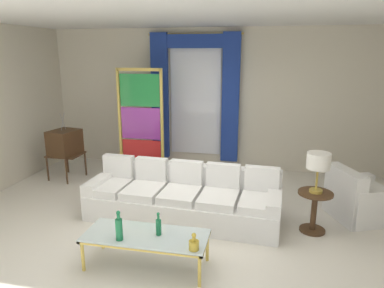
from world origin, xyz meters
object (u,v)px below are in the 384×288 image
object	(u,v)px
bottle_blue_decanter	(119,228)
stained_glass_divider	(141,125)
couch_white_long	(184,198)
vintage_tv	(65,143)
bottle_crystal_tall	(159,226)
table_lamp_brass	(318,163)
peacock_figurine	(149,173)
bottle_amber_squat	(194,244)
coffee_table	(146,237)
armchair_white	(358,200)
round_side_table	(314,208)

from	to	relation	value
bottle_blue_decanter	stained_glass_divider	distance (m)	3.42
couch_white_long	vintage_tv	world-z (taller)	vintage_tv
bottle_blue_decanter	bottle_crystal_tall	distance (m)	0.45
bottle_blue_decanter	stained_glass_divider	size ratio (longest dim) A/B	0.16
vintage_tv	table_lamp_brass	world-z (taller)	vintage_tv
stained_glass_divider	peacock_figurine	world-z (taller)	stained_glass_divider
couch_white_long	peacock_figurine	distance (m)	1.62
bottle_crystal_tall	stained_glass_divider	bearing A→B (deg)	113.27
bottle_amber_squat	couch_white_long	bearing A→B (deg)	107.29
coffee_table	bottle_blue_decanter	distance (m)	0.36
bottle_amber_squat	armchair_white	xyz separation A→B (m)	(2.14, 2.09, -0.19)
stained_glass_divider	peacock_figurine	xyz separation A→B (m)	(0.30, -0.44, -0.84)
coffee_table	stained_glass_divider	size ratio (longest dim) A/B	0.66
vintage_tv	table_lamp_brass	bearing A→B (deg)	-15.44
bottle_crystal_tall	table_lamp_brass	xyz separation A→B (m)	(1.89, 1.27, 0.51)
stained_glass_divider	bottle_crystal_tall	bearing A→B (deg)	-66.73
coffee_table	vintage_tv	bearing A→B (deg)	135.19
armchair_white	round_side_table	xyz separation A→B (m)	(-0.72, -0.59, 0.07)
round_side_table	table_lamp_brass	size ratio (longest dim) A/B	1.04
coffee_table	bottle_crystal_tall	distance (m)	0.21
bottle_amber_squat	table_lamp_brass	xyz separation A→B (m)	(1.43, 1.50, 0.55)
couch_white_long	stained_glass_divider	world-z (taller)	stained_glass_divider
peacock_figurine	bottle_blue_decanter	bearing A→B (deg)	-77.84
peacock_figurine	table_lamp_brass	xyz separation A→B (m)	(2.90, -1.34, 0.81)
round_side_table	couch_white_long	bearing A→B (deg)	178.32
round_side_table	coffee_table	bearing A→B (deg)	-147.50
peacock_figurine	couch_white_long	bearing A→B (deg)	-52.25
bottle_crystal_tall	coffee_table	bearing A→B (deg)	-169.58
coffee_table	round_side_table	world-z (taller)	round_side_table
table_lamp_brass	vintage_tv	bearing A→B (deg)	164.56
vintage_tv	stained_glass_divider	xyz separation A→B (m)	(1.44, 0.49, 0.33)
armchair_white	stained_glass_divider	bearing A→B (deg)	163.10
coffee_table	bottle_blue_decanter	size ratio (longest dim) A/B	4.07
couch_white_long	bottle_blue_decanter	distance (m)	1.60
coffee_table	bottle_amber_squat	size ratio (longest dim) A/B	7.36
couch_white_long	armchair_white	size ratio (longest dim) A/B	2.79
stained_glass_divider	table_lamp_brass	xyz separation A→B (m)	(3.21, -1.78, -0.03)
couch_white_long	bottle_amber_squat	distance (m)	1.64
bottle_blue_decanter	peacock_figurine	world-z (taller)	bottle_blue_decanter
coffee_table	bottle_crystal_tall	bearing A→B (deg)	10.42
vintage_tv	table_lamp_brass	distance (m)	4.83
bottle_amber_squat	round_side_table	world-z (taller)	bottle_amber_squat
bottle_amber_squat	stained_glass_divider	xyz separation A→B (m)	(-1.78, 3.28, 0.58)
round_side_table	bottle_amber_squat	bearing A→B (deg)	-133.46
bottle_crystal_tall	round_side_table	world-z (taller)	bottle_crystal_tall
bottle_blue_decanter	table_lamp_brass	xyz separation A→B (m)	(2.30, 1.48, 0.47)
coffee_table	round_side_table	bearing A→B (deg)	32.50
coffee_table	table_lamp_brass	size ratio (longest dim) A/B	2.56
coffee_table	armchair_white	size ratio (longest dim) A/B	1.38
armchair_white	peacock_figurine	xyz separation A→B (m)	(-3.62, 0.75, -0.07)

